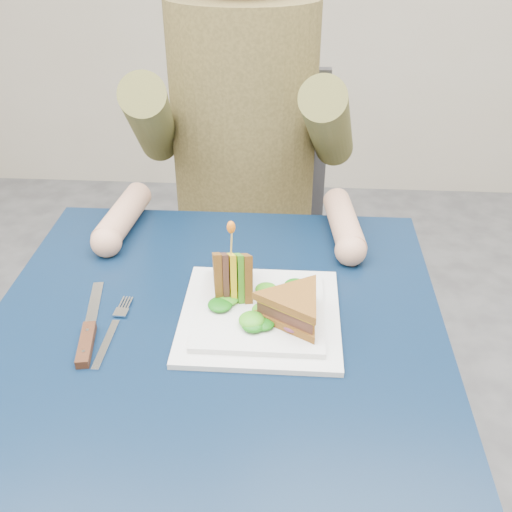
# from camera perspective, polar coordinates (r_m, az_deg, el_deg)

# --- Properties ---
(table) EXTENTS (0.75, 0.75, 0.73)m
(table) POSITION_cam_1_polar(r_m,az_deg,el_deg) (1.04, -3.77, -9.70)
(table) COLOR black
(table) RESTS_ON ground
(chair) EXTENTS (0.42, 0.40, 0.93)m
(chair) POSITION_cam_1_polar(r_m,az_deg,el_deg) (1.66, -0.79, 3.48)
(chair) COLOR #47474C
(chair) RESTS_ON ground
(diner) EXTENTS (0.54, 0.59, 0.74)m
(diner) POSITION_cam_1_polar(r_m,az_deg,el_deg) (1.40, -1.28, 14.62)
(diner) COLOR brown
(diner) RESTS_ON chair
(plate) EXTENTS (0.26, 0.26, 0.02)m
(plate) POSITION_cam_1_polar(r_m,az_deg,el_deg) (0.99, 0.39, -5.55)
(plate) COLOR white
(plate) RESTS_ON table
(sandwich_flat) EXTENTS (0.18, 0.18, 0.05)m
(sandwich_flat) POSITION_cam_1_polar(r_m,az_deg,el_deg) (0.95, 3.65, -4.89)
(sandwich_flat) COLOR brown
(sandwich_flat) RESTS_ON plate
(sandwich_upright) EXTENTS (0.09, 0.14, 0.14)m
(sandwich_upright) POSITION_cam_1_polar(r_m,az_deg,el_deg) (1.00, -2.27, -1.81)
(sandwich_upright) COLOR brown
(sandwich_upright) RESTS_ON plate
(fork) EXTENTS (0.02, 0.18, 0.01)m
(fork) POSITION_cam_1_polar(r_m,az_deg,el_deg) (0.99, -13.59, -7.08)
(fork) COLOR silver
(fork) RESTS_ON table
(knife) EXTENTS (0.06, 0.22, 0.02)m
(knife) POSITION_cam_1_polar(r_m,az_deg,el_deg) (0.99, -15.73, -7.38)
(knife) COLOR silver
(knife) RESTS_ON table
(toothpick) EXTENTS (0.01, 0.01, 0.06)m
(toothpick) POSITION_cam_1_polar(r_m,az_deg,el_deg) (0.97, -2.36, 1.32)
(toothpick) COLOR tan
(toothpick) RESTS_ON sandwich_upright
(toothpick_frill) EXTENTS (0.01, 0.01, 0.02)m
(toothpick_frill) POSITION_cam_1_polar(r_m,az_deg,el_deg) (0.95, -2.39, 2.76)
(toothpick_frill) COLOR orange
(toothpick_frill) RESTS_ON sandwich_upright
(lettuce_spill) EXTENTS (0.15, 0.13, 0.02)m
(lettuce_spill) POSITION_cam_1_polar(r_m,az_deg,el_deg) (0.98, 0.72, -4.24)
(lettuce_spill) COLOR #337A14
(lettuce_spill) RESTS_ON plate
(onion_ring) EXTENTS (0.04, 0.04, 0.02)m
(onion_ring) POSITION_cam_1_polar(r_m,az_deg,el_deg) (0.98, 1.30, -4.20)
(onion_ring) COLOR #9E4C7A
(onion_ring) RESTS_ON plate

